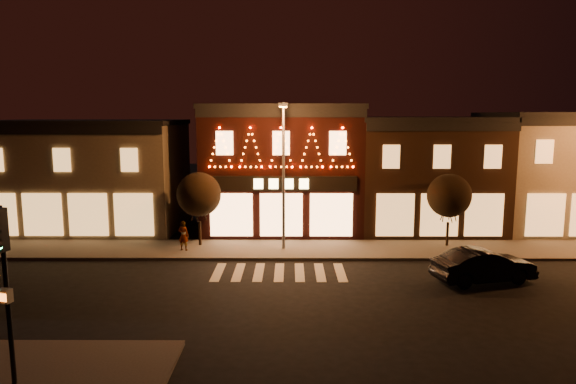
{
  "coord_description": "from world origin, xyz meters",
  "views": [
    {
      "loc": [
        0.54,
        -20.31,
        7.68
      ],
      "look_at": [
        0.43,
        4.0,
        3.99
      ],
      "focal_mm": 32.03,
      "sensor_mm": 36.0,
      "label": 1
    }
  ],
  "objects_px": {
    "traffic_signal_near": "(2,262)",
    "dark_sedan": "(484,266)",
    "streetlamp_mid": "(283,165)",
    "pedestrian": "(183,236)"
  },
  "relations": [
    {
      "from": "streetlamp_mid",
      "to": "pedestrian",
      "type": "xyz_separation_m",
      "value": [
        -5.58,
        -0.21,
        -3.96
      ]
    },
    {
      "from": "streetlamp_mid",
      "to": "pedestrian",
      "type": "relative_size",
      "value": 4.89
    },
    {
      "from": "traffic_signal_near",
      "to": "streetlamp_mid",
      "type": "height_order",
      "value": "streetlamp_mid"
    },
    {
      "from": "streetlamp_mid",
      "to": "dark_sedan",
      "type": "xyz_separation_m",
      "value": [
        9.3,
        -5.17,
        -4.17
      ]
    },
    {
      "from": "streetlamp_mid",
      "to": "traffic_signal_near",
      "type": "bearing_deg",
      "value": -116.34
    },
    {
      "from": "traffic_signal_near",
      "to": "dark_sedan",
      "type": "distance_m",
      "value": 19.46
    },
    {
      "from": "traffic_signal_near",
      "to": "pedestrian",
      "type": "xyz_separation_m",
      "value": [
        1.8,
        14.53,
        -2.77
      ]
    },
    {
      "from": "dark_sedan",
      "to": "pedestrian",
      "type": "xyz_separation_m",
      "value": [
        -14.88,
        4.96,
        0.21
      ]
    },
    {
      "from": "pedestrian",
      "to": "dark_sedan",
      "type": "bearing_deg",
      "value": 179.83
    },
    {
      "from": "streetlamp_mid",
      "to": "dark_sedan",
      "type": "bearing_deg",
      "value": -28.84
    }
  ]
}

